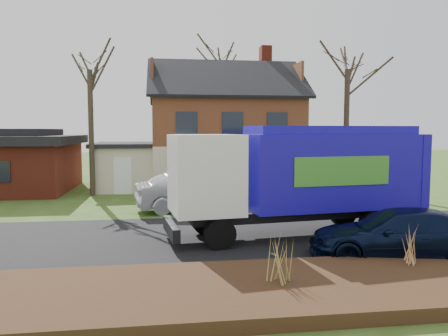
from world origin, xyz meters
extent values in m
plane|color=#324E1A|center=(0.00, 0.00, 0.00)|extent=(120.00, 120.00, 0.00)
cube|color=black|center=(0.00, 0.00, 0.01)|extent=(80.00, 7.00, 0.02)
cube|color=#301D10|center=(0.00, -5.30, 0.15)|extent=(80.00, 3.50, 0.30)
cube|color=beige|center=(2.00, 14.00, 1.35)|extent=(9.00, 7.50, 2.70)
cube|color=#5A2C19|center=(2.00, 14.00, 4.10)|extent=(9.00, 7.50, 2.80)
cube|color=maroon|center=(5.00, 15.00, 8.46)|extent=(0.70, 0.90, 1.60)
cube|color=beige|center=(-4.20, 13.50, 1.30)|extent=(3.50, 5.50, 2.60)
cube|color=black|center=(-4.20, 13.50, 2.72)|extent=(3.90, 5.90, 0.24)
cylinder|color=black|center=(-0.23, -1.44, 0.48)|extent=(1.00, 0.44, 0.97)
cylinder|color=black|center=(-0.47, 0.50, 0.48)|extent=(1.00, 0.44, 0.97)
cylinder|color=black|center=(5.03, -0.79, 0.48)|extent=(1.00, 0.44, 0.97)
cylinder|color=black|center=(4.79, 1.15, 0.48)|extent=(1.00, 0.44, 0.97)
cylinder|color=black|center=(6.23, -0.64, 0.48)|extent=(1.00, 0.44, 0.97)
cylinder|color=black|center=(5.99, 1.29, 0.48)|extent=(1.00, 0.44, 0.97)
cube|color=black|center=(2.88, -0.07, 0.79)|extent=(8.07, 2.08, 0.33)
cube|color=white|center=(-0.58, -0.50, 2.23)|extent=(2.40, 2.57, 2.51)
cube|color=black|center=(-1.59, -0.62, 2.37)|extent=(0.32, 2.04, 0.84)
cube|color=black|center=(-1.68, -0.63, 0.51)|extent=(0.51, 2.33, 0.42)
cube|color=#190EA8|center=(3.76, 0.04, 2.23)|extent=(6.09, 3.02, 2.51)
cube|color=#190EA8|center=(3.76, 0.04, 3.62)|extent=(5.78, 2.71, 0.28)
cube|color=#190EA8|center=(6.76, 0.41, 2.14)|extent=(0.61, 2.39, 2.70)
cube|color=#3F8C2D|center=(3.76, -1.15, 2.32)|extent=(3.33, 0.44, 0.93)
cube|color=#3F8C2D|center=(3.48, 1.19, 2.32)|extent=(3.33, 0.44, 0.93)
imported|color=#A9ACB1|center=(-0.53, 5.11, 0.86)|extent=(5.41, 2.51, 1.72)
imported|color=black|center=(4.58, -3.12, 0.71)|extent=(5.20, 2.97, 1.42)
cylinder|color=#393122|center=(-5.83, 10.47, 3.45)|extent=(0.29, 0.29, 6.91)
cylinder|color=#392D22|center=(9.19, 11.15, 3.64)|extent=(0.33, 0.33, 7.29)
cylinder|color=#403126|center=(2.91, 21.74, 4.46)|extent=(0.34, 0.34, 8.93)
cone|color=olive|center=(0.63, -5.28, 0.83)|extent=(0.05, 0.05, 1.07)
cone|color=olive|center=(0.46, -5.28, 0.83)|extent=(0.05, 0.05, 1.07)
cone|color=olive|center=(0.80, -5.28, 0.83)|extent=(0.05, 0.05, 1.07)
cone|color=olive|center=(0.63, -5.14, 0.83)|extent=(0.05, 0.05, 1.07)
cone|color=olive|center=(0.63, -5.41, 0.83)|extent=(0.05, 0.05, 1.07)
cone|color=tan|center=(4.21, -4.43, 0.75)|extent=(0.04, 0.04, 0.91)
cone|color=tan|center=(4.05, -4.43, 0.75)|extent=(0.04, 0.04, 0.91)
cone|color=tan|center=(4.37, -4.43, 0.75)|extent=(0.04, 0.04, 0.91)
cone|color=tan|center=(4.21, -4.30, 0.75)|extent=(0.04, 0.04, 0.91)
cone|color=tan|center=(4.21, -4.55, 0.75)|extent=(0.04, 0.04, 0.91)
camera|label=1|loc=(-1.89, -14.33, 3.62)|focal=35.00mm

